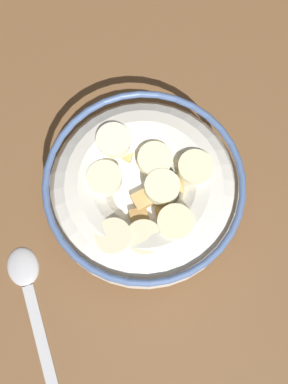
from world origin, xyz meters
The scene contains 3 objects.
ground_plane centered at (0.00, 0.00, -1.00)cm, with size 127.74×127.74×2.00cm, color brown.
cereal_bowl centered at (0.01, -0.02, 3.25)cm, with size 17.05×17.05×6.44cm.
spoon centered at (-8.69, -10.31, 0.32)cm, with size 8.89×15.41×0.80cm.
Camera 1 is at (1.78, -11.99, 44.68)cm, focal length 46.00 mm.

